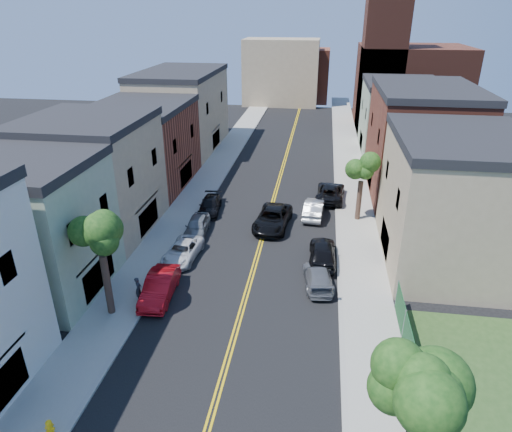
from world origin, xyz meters
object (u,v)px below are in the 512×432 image
at_px(grey_car_right, 318,277).
at_px(pedestrian_right, 413,428).
at_px(black_car_right, 323,252).
at_px(silver_car_right, 314,208).
at_px(black_suv_lane, 273,218).
at_px(white_pickup, 183,251).
at_px(dark_car_right_far, 330,192).
at_px(fire_hydrant, 50,428).
at_px(pedestrian_left, 138,288).
at_px(red_sedan, 160,287).
at_px(grey_car_left, 197,226).
at_px(black_car_left, 210,205).

distance_m(grey_car_right, pedestrian_right, 12.59).
height_order(black_car_right, silver_car_right, black_car_right).
distance_m(grey_car_right, black_suv_lane, 9.36).
relative_size(white_pickup, grey_car_right, 1.02).
height_order(white_pickup, grey_car_right, grey_car_right).
relative_size(dark_car_right_far, fire_hydrant, 6.58).
relative_size(white_pickup, pedestrian_left, 2.90).
xyz_separation_m(red_sedan, black_suv_lane, (6.09, 11.38, 0.02)).
height_order(black_suv_lane, pedestrian_left, pedestrian_left).
relative_size(white_pickup, grey_car_left, 1.07).
bearing_deg(red_sedan, pedestrian_left, -157.02).
height_order(black_car_left, pedestrian_left, pedestrian_left).
distance_m(black_car_left, dark_car_right_far, 11.95).
bearing_deg(pedestrian_right, grey_car_right, -90.03).
height_order(grey_car_left, grey_car_right, grey_car_left).
height_order(silver_car_right, black_suv_lane, black_suv_lane).
bearing_deg(pedestrian_right, black_car_right, -94.83).
relative_size(dark_car_right_far, black_suv_lane, 0.96).
bearing_deg(fire_hydrant, grey_car_right, 50.68).
bearing_deg(pedestrian_right, fire_hydrant, -12.56).
height_order(grey_car_right, pedestrian_right, pedestrian_right).
bearing_deg(black_suv_lane, black_car_right, -45.75).
bearing_deg(dark_car_right_far, pedestrian_left, 60.92).
xyz_separation_m(grey_car_right, black_car_right, (0.26, 3.10, 0.18)).
relative_size(red_sedan, black_car_right, 0.98).
bearing_deg(fire_hydrant, grey_car_left, 86.58).
xyz_separation_m(dark_car_right_far, black_suv_lane, (-4.91, -6.97, 0.03)).
bearing_deg(pedestrian_left, grey_car_right, -86.23).
distance_m(grey_car_left, black_car_left, 4.51).
height_order(grey_car_left, black_car_left, grey_car_left).
bearing_deg(white_pickup, fire_hydrant, -90.22).
xyz_separation_m(red_sedan, grey_car_right, (10.15, 2.95, -0.14)).
bearing_deg(silver_car_right, grey_car_right, 97.09).
relative_size(black_suv_lane, pedestrian_right, 3.80).
relative_size(grey_car_right, silver_car_right, 0.96).
distance_m(white_pickup, grey_car_left, 4.17).
relative_size(black_car_right, fire_hydrant, 5.71).
height_order(black_car_right, pedestrian_right, pedestrian_right).
relative_size(black_car_right, dark_car_right_far, 0.87).
distance_m(black_car_left, fire_hydrant, 24.63).
xyz_separation_m(red_sedan, black_car_left, (0.00, 13.70, -0.14)).
xyz_separation_m(dark_car_right_far, pedestrian_right, (3.42, -27.25, 0.14)).
bearing_deg(pedestrian_left, red_sedan, -77.06).
bearing_deg(dark_car_right_far, grey_car_right, 90.51).
relative_size(red_sedan, black_suv_lane, 0.82).
xyz_separation_m(silver_car_right, dark_car_right_far, (1.47, 4.24, 0.01)).
relative_size(grey_car_right, black_suv_lane, 0.77).
distance_m(grey_car_left, silver_car_right, 10.72).
bearing_deg(black_suv_lane, silver_car_right, 43.72).
xyz_separation_m(red_sedan, dark_car_right_far, (11.00, 18.35, -0.01)).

